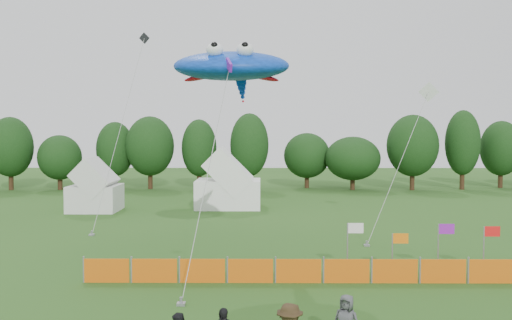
{
  "coord_description": "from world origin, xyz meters",
  "views": [
    {
      "loc": [
        0.17,
        -15.95,
        6.35
      ],
      "look_at": [
        0.0,
        6.0,
        5.2
      ],
      "focal_mm": 40.0,
      "sensor_mm": 36.0,
      "label": 1
    }
  ],
  "objects_px": {
    "tent_left": "(95,190)",
    "barrier_fence": "(346,271)",
    "tent_right": "(228,185)",
    "stingray_kite": "(232,68)"
  },
  "relations": [
    {
      "from": "stingray_kite",
      "to": "tent_right",
      "type": "bearing_deg",
      "value": 93.8
    },
    {
      "from": "barrier_fence",
      "to": "stingray_kite",
      "type": "distance_m",
      "value": 10.49
    },
    {
      "from": "tent_left",
      "to": "stingray_kite",
      "type": "distance_m",
      "value": 22.68
    },
    {
      "from": "barrier_fence",
      "to": "stingray_kite",
      "type": "relative_size",
      "value": 1.68
    },
    {
      "from": "tent_right",
      "to": "stingray_kite",
      "type": "relative_size",
      "value": 0.41
    },
    {
      "from": "barrier_fence",
      "to": "tent_right",
      "type": "bearing_deg",
      "value": 105.09
    },
    {
      "from": "tent_left",
      "to": "stingray_kite",
      "type": "bearing_deg",
      "value": -56.88
    },
    {
      "from": "stingray_kite",
      "to": "tent_left",
      "type": "bearing_deg",
      "value": 123.12
    },
    {
      "from": "tent_left",
      "to": "barrier_fence",
      "type": "relative_size",
      "value": 0.17
    },
    {
      "from": "tent_right",
      "to": "barrier_fence",
      "type": "height_order",
      "value": "tent_right"
    }
  ]
}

